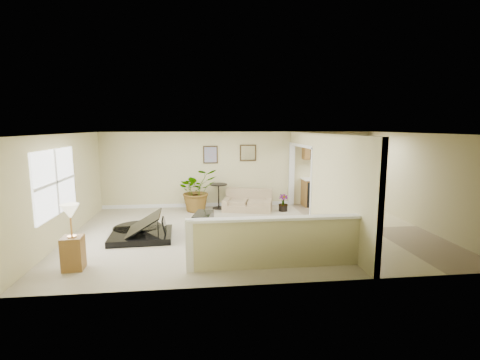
{
  "coord_description": "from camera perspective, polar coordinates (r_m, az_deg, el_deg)",
  "views": [
    {
      "loc": [
        -1.26,
        -8.5,
        2.67
      ],
      "look_at": [
        -0.26,
        0.4,
        1.29
      ],
      "focal_mm": 26.0,
      "sensor_mm": 36.0,
      "label": 1
    }
  ],
  "objects": [
    {
      "name": "palm_plant",
      "position": [
        11.11,
        -7.1,
        -1.68
      ],
      "size": [
        1.54,
        1.45,
        1.36
      ],
      "color": "black",
      "rests_on": "floor"
    },
    {
      "name": "left_wall",
      "position": [
        9.21,
        -26.92,
        -1.05
      ],
      "size": [
        0.04,
        6.0,
        2.5
      ],
      "primitive_type": "cube",
      "color": "#C4BB86",
      "rests_on": "floor"
    },
    {
      "name": "loveseat",
      "position": [
        11.19,
        1.23,
        -3.29
      ],
      "size": [
        1.75,
        1.25,
        0.88
      ],
      "rotation": [
        0.0,
        0.0,
        -0.27
      ],
      "color": "#988161",
      "rests_on": "floor"
    },
    {
      "name": "lamp_stand",
      "position": [
        7.3,
        -25.81,
        -9.16
      ],
      "size": [
        0.39,
        0.39,
        1.26
      ],
      "color": "brown",
      "rests_on": "floor"
    },
    {
      "name": "small_plant",
      "position": [
        11.16,
        7.09,
        -3.93
      ],
      "size": [
        0.35,
        0.35,
        0.54
      ],
      "color": "black",
      "rests_on": "floor"
    },
    {
      "name": "back_wall",
      "position": [
        11.66,
        -0.17,
        1.78
      ],
      "size": [
        9.0,
        0.04,
        2.5
      ],
      "primitive_type": "cube",
      "color": "#C4BB86",
      "rests_on": "floor"
    },
    {
      "name": "accent_table",
      "position": [
        11.37,
        -3.53,
        -2.1
      ],
      "size": [
        0.57,
        0.57,
        0.82
      ],
      "color": "black",
      "rests_on": "floor"
    },
    {
      "name": "piano",
      "position": [
        8.78,
        -16.09,
        -5.45
      ],
      "size": [
        1.73,
        1.8,
        1.35
      ],
      "rotation": [
        0.0,
        0.0,
        0.05
      ],
      "color": "black",
      "rests_on": "floor"
    },
    {
      "name": "wall_art_left",
      "position": [
        11.52,
        -4.87,
        4.16
      ],
      "size": [
        0.48,
        0.04,
        0.58
      ],
      "color": "#322512",
      "rests_on": "back_wall"
    },
    {
      "name": "front_wall",
      "position": [
        5.82,
        6.32,
        -5.39
      ],
      "size": [
        9.0,
        0.04,
        2.5
      ],
      "primitive_type": "cube",
      "color": "#C4BB86",
      "rests_on": "floor"
    },
    {
      "name": "ceiling",
      "position": [
        8.6,
        2.03,
        7.64
      ],
      "size": [
        9.0,
        6.0,
        0.04
      ],
      "primitive_type": "cube",
      "color": "white",
      "rests_on": "back_wall"
    },
    {
      "name": "right_wall",
      "position": [
        10.37,
        27.41,
        -0.09
      ],
      "size": [
        0.04,
        6.0,
        2.5
      ],
      "primitive_type": "cube",
      "color": "#C4BB86",
      "rests_on": "floor"
    },
    {
      "name": "left_window",
      "position": [
        8.71,
        -28.06,
        -0.31
      ],
      "size": [
        0.05,
        2.15,
        1.45
      ],
      "primitive_type": "cube",
      "color": "white",
      "rests_on": "left_wall"
    },
    {
      "name": "piano_bench",
      "position": [
        8.77,
        -6.05,
        -7.15
      ],
      "size": [
        0.57,
        0.88,
        0.54
      ],
      "primitive_type": "cube",
      "rotation": [
        0.0,
        0.0,
        -0.2
      ],
      "color": "black",
      "rests_on": "floor"
    },
    {
      "name": "kitchen_vinyl",
      "position": [
        9.94,
        20.36,
        -7.34
      ],
      "size": [
        2.7,
        6.0,
        0.01
      ],
      "primitive_type": "cube",
      "color": "tan",
      "rests_on": "floor"
    },
    {
      "name": "wall_mirror",
      "position": [
        11.61,
        1.32,
        4.48
      ],
      "size": [
        0.55,
        0.04,
        0.55
      ],
      "color": "#322512",
      "rests_on": "back_wall"
    },
    {
      "name": "kitchen_cabinets",
      "position": [
        12.22,
        15.02,
        0.0
      ],
      "size": [
        2.36,
        0.65,
        2.33
      ],
      "color": "brown",
      "rests_on": "floor"
    },
    {
      "name": "floor",
      "position": [
        9.0,
        1.95,
        -8.48
      ],
      "size": [
        9.0,
        9.0,
        0.0
      ],
      "primitive_type": "plane",
      "color": "tan",
      "rests_on": "ground"
    },
    {
      "name": "interior_partition",
      "position": [
        9.39,
        12.69,
        -0.33
      ],
      "size": [
        0.18,
        5.99,
        2.5
      ],
      "color": "#C4BB86",
      "rests_on": "floor"
    },
    {
      "name": "pony_half_wall",
      "position": [
        6.7,
        5.52,
        -9.99
      ],
      "size": [
        3.42,
        0.22,
        1.0
      ],
      "color": "#C4BB86",
      "rests_on": "floor"
    }
  ]
}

